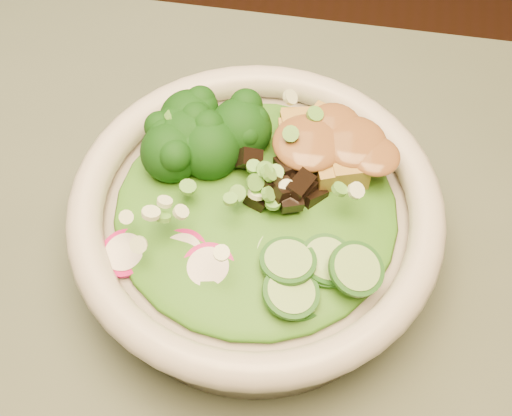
# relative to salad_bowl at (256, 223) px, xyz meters

# --- Properties ---
(salad_bowl) EXTENTS (0.24, 0.24, 0.06)m
(salad_bowl) POSITION_rel_salad_bowl_xyz_m (0.00, 0.00, 0.00)
(salad_bowl) COLOR beige
(salad_bowl) RESTS_ON dining_table
(lettuce_bed) EXTENTS (0.18, 0.18, 0.02)m
(lettuce_bed) POSITION_rel_salad_bowl_xyz_m (-0.00, 0.00, 0.02)
(lettuce_bed) COLOR #235C13
(lettuce_bed) RESTS_ON salad_bowl
(broccoli_florets) EXTENTS (0.09, 0.08, 0.04)m
(broccoli_florets) POSITION_rel_salad_bowl_xyz_m (-0.04, 0.04, 0.03)
(broccoli_florets) COLOR black
(broccoli_florets) RESTS_ON salad_bowl
(radish_slices) EXTENTS (0.10, 0.07, 0.02)m
(radish_slices) POSITION_rel_salad_bowl_xyz_m (-0.04, -0.04, 0.02)
(radish_slices) COLOR #B20D59
(radish_slices) RESTS_ON salad_bowl
(cucumber_slices) EXTENTS (0.08, 0.08, 0.03)m
(cucumber_slices) POSITION_rel_salad_bowl_xyz_m (0.04, -0.04, 0.03)
(cucumber_slices) COLOR #95C96F
(cucumber_slices) RESTS_ON salad_bowl
(mushroom_heap) EXTENTS (0.08, 0.08, 0.04)m
(mushroom_heap) POSITION_rel_salad_bowl_xyz_m (0.01, 0.01, 0.03)
(mushroom_heap) COLOR black
(mushroom_heap) RESTS_ON salad_bowl
(tofu_cubes) EXTENTS (0.09, 0.08, 0.03)m
(tofu_cubes) POSITION_rel_salad_bowl_xyz_m (0.04, 0.04, 0.03)
(tofu_cubes) COLOR #A37E36
(tofu_cubes) RESTS_ON salad_bowl
(peanut_sauce) EXTENTS (0.06, 0.05, 0.01)m
(peanut_sauce) POSITION_rel_salad_bowl_xyz_m (0.04, 0.04, 0.04)
(peanut_sauce) COLOR brown
(peanut_sauce) RESTS_ON tofu_cubes
(scallion_garnish) EXTENTS (0.17, 0.17, 0.02)m
(scallion_garnish) POSITION_rel_salad_bowl_xyz_m (0.00, 0.00, 0.04)
(scallion_garnish) COLOR #549A36
(scallion_garnish) RESTS_ON salad_bowl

